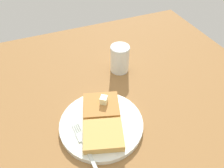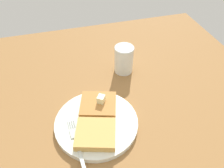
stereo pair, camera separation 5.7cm
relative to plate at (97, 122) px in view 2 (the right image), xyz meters
The scene contains 7 objects.
table_surface 4.29cm from the plate, ahead, with size 120.34×120.34×2.54cm, color olive.
plate is the anchor object (origin of this frame).
toast_slice_left 5.25cm from the plate, 163.01° to the left, with size 9.23×10.32×2.15cm, color #B37538.
toast_slice_middle 5.25cm from the plate, 16.99° to the right, with size 9.23×10.32×2.15cm, color tan.
butter_pat_primary 6.70cm from the plate, 153.96° to the left, with size 2.17×1.95×2.17cm, color beige.
fork 8.24cm from the plate, 53.88° to the right, with size 16.06×2.68×0.36cm.
syrup_jar 25.64cm from the plate, 145.39° to the left, with size 6.79×6.79×9.98cm.
Camera 2 is at (33.30, -5.73, 53.75)cm, focal length 35.00 mm.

